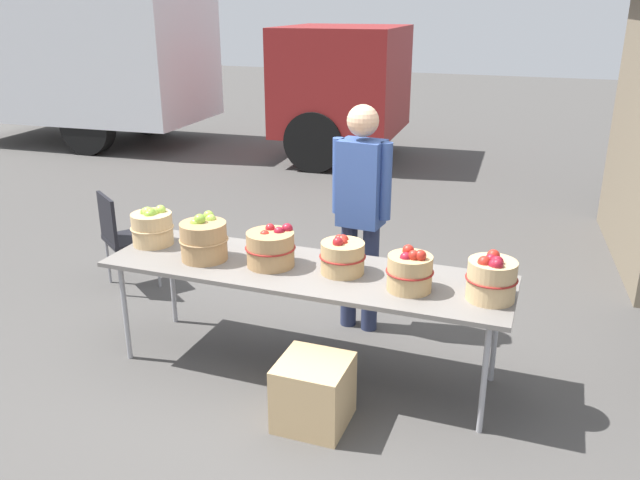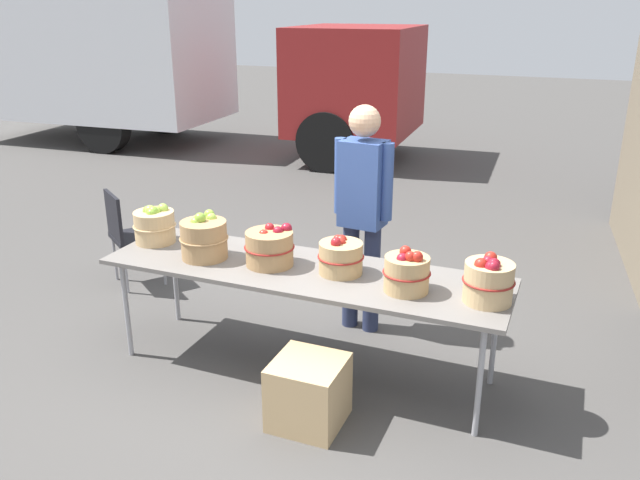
{
  "view_description": "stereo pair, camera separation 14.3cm",
  "coord_description": "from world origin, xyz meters",
  "px_view_note": "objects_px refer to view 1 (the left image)",
  "views": [
    {
      "loc": [
        1.46,
        -3.66,
        2.4
      ],
      "look_at": [
        0.0,
        0.3,
        0.85
      ],
      "focal_mm": 36.51,
      "sensor_mm": 36.0,
      "label": 1
    },
    {
      "loc": [
        1.6,
        -3.61,
        2.4
      ],
      "look_at": [
        0.0,
        0.3,
        0.85
      ],
      "focal_mm": 36.51,
      "sensor_mm": 36.0,
      "label": 2
    }
  ],
  "objects_px": {
    "apple_basket_red_3": "(492,278)",
    "folding_chair": "(122,233)",
    "market_table": "(304,274)",
    "apple_basket_red_0": "(271,248)",
    "apple_basket_green_1": "(204,240)",
    "produce_crate": "(314,392)",
    "vendor_adult": "(361,202)",
    "apple_basket_red_2": "(410,271)",
    "box_truck": "(140,58)",
    "apple_basket_green_0": "(152,227)",
    "apple_basket_red_1": "(342,256)"
  },
  "relations": [
    {
      "from": "apple_basket_red_0",
      "to": "folding_chair",
      "type": "bearing_deg",
      "value": 156.95
    },
    {
      "from": "market_table",
      "to": "produce_crate",
      "type": "bearing_deg",
      "value": -63.58
    },
    {
      "from": "box_truck",
      "to": "produce_crate",
      "type": "distance_m",
      "value": 8.79
    },
    {
      "from": "vendor_adult",
      "to": "produce_crate",
      "type": "relative_size",
      "value": 4.19
    },
    {
      "from": "apple_basket_red_1",
      "to": "folding_chair",
      "type": "distance_m",
      "value": 2.39
    },
    {
      "from": "apple_basket_green_1",
      "to": "vendor_adult",
      "type": "xyz_separation_m",
      "value": [
        0.86,
        0.8,
        0.13
      ]
    },
    {
      "from": "apple_basket_red_0",
      "to": "produce_crate",
      "type": "relative_size",
      "value": 0.81
    },
    {
      "from": "vendor_adult",
      "to": "folding_chair",
      "type": "relative_size",
      "value": 2.01
    },
    {
      "from": "apple_basket_red_1",
      "to": "apple_basket_red_3",
      "type": "height_order",
      "value": "apple_basket_red_3"
    },
    {
      "from": "apple_basket_green_1",
      "to": "produce_crate",
      "type": "relative_size",
      "value": 0.81
    },
    {
      "from": "market_table",
      "to": "apple_basket_red_1",
      "type": "xyz_separation_m",
      "value": [
        0.25,
        0.03,
        0.15
      ]
    },
    {
      "from": "market_table",
      "to": "produce_crate",
      "type": "xyz_separation_m",
      "value": [
        0.27,
        -0.55,
        -0.51
      ]
    },
    {
      "from": "folding_chair",
      "to": "produce_crate",
      "type": "distance_m",
      "value": 2.64
    },
    {
      "from": "apple_basket_green_0",
      "to": "vendor_adult",
      "type": "bearing_deg",
      "value": 26.24
    },
    {
      "from": "market_table",
      "to": "apple_basket_green_1",
      "type": "xyz_separation_m",
      "value": [
        -0.7,
        -0.07,
        0.17
      ]
    },
    {
      "from": "market_table",
      "to": "apple_basket_red_0",
      "type": "height_order",
      "value": "apple_basket_red_0"
    },
    {
      "from": "box_truck",
      "to": "apple_basket_red_2",
      "type": "bearing_deg",
      "value": -48.01
    },
    {
      "from": "apple_basket_red_2",
      "to": "box_truck",
      "type": "xyz_separation_m",
      "value": [
        -6.12,
        6.11,
        0.61
      ]
    },
    {
      "from": "box_truck",
      "to": "folding_chair",
      "type": "distance_m",
      "value": 6.36
    },
    {
      "from": "market_table",
      "to": "vendor_adult",
      "type": "xyz_separation_m",
      "value": [
        0.16,
        0.73,
        0.3
      ]
    },
    {
      "from": "apple_basket_green_1",
      "to": "folding_chair",
      "type": "bearing_deg",
      "value": 148.19
    },
    {
      "from": "box_truck",
      "to": "folding_chair",
      "type": "bearing_deg",
      "value": -60.36
    },
    {
      "from": "apple_basket_red_1",
      "to": "box_truck",
      "type": "bearing_deg",
      "value": 133.32
    },
    {
      "from": "apple_basket_green_1",
      "to": "apple_basket_red_1",
      "type": "height_order",
      "value": "apple_basket_green_1"
    },
    {
      "from": "folding_chair",
      "to": "box_truck",
      "type": "bearing_deg",
      "value": -21.42
    },
    {
      "from": "apple_basket_green_1",
      "to": "folding_chair",
      "type": "distance_m",
      "value": 1.58
    },
    {
      "from": "apple_basket_green_1",
      "to": "produce_crate",
      "type": "bearing_deg",
      "value": -26.35
    },
    {
      "from": "vendor_adult",
      "to": "produce_crate",
      "type": "bearing_deg",
      "value": 100.48
    },
    {
      "from": "apple_basket_red_0",
      "to": "folding_chair",
      "type": "relative_size",
      "value": 0.39
    },
    {
      "from": "market_table",
      "to": "apple_basket_red_0",
      "type": "xyz_separation_m",
      "value": [
        -0.23,
        -0.01,
        0.16
      ]
    },
    {
      "from": "apple_basket_red_3",
      "to": "apple_basket_red_2",
      "type": "bearing_deg",
      "value": -176.27
    },
    {
      "from": "market_table",
      "to": "apple_basket_red_1",
      "type": "relative_size",
      "value": 8.94
    },
    {
      "from": "apple_basket_red_3",
      "to": "folding_chair",
      "type": "height_order",
      "value": "apple_basket_red_3"
    },
    {
      "from": "apple_basket_red_1",
      "to": "apple_basket_red_3",
      "type": "xyz_separation_m",
      "value": [
        0.94,
        -0.08,
        0.03
      ]
    },
    {
      "from": "folding_chair",
      "to": "produce_crate",
      "type": "height_order",
      "value": "folding_chair"
    },
    {
      "from": "apple_basket_red_2",
      "to": "market_table",
      "type": "bearing_deg",
      "value": 173.77
    },
    {
      "from": "apple_basket_green_0",
      "to": "apple_basket_red_0",
      "type": "bearing_deg",
      "value": -4.43
    },
    {
      "from": "market_table",
      "to": "apple_basket_red_1",
      "type": "height_order",
      "value": "apple_basket_red_1"
    },
    {
      "from": "apple_basket_red_2",
      "to": "vendor_adult",
      "type": "distance_m",
      "value": 0.99
    },
    {
      "from": "folding_chair",
      "to": "vendor_adult",
      "type": "bearing_deg",
      "value": -144.37
    },
    {
      "from": "vendor_adult",
      "to": "folding_chair",
      "type": "xyz_separation_m",
      "value": [
        -2.17,
        0.01,
        -0.51
      ]
    },
    {
      "from": "vendor_adult",
      "to": "box_truck",
      "type": "relative_size",
      "value": 0.22
    },
    {
      "from": "apple_basket_green_1",
      "to": "apple_basket_red_3",
      "type": "distance_m",
      "value": 1.9
    },
    {
      "from": "apple_basket_red_2",
      "to": "box_truck",
      "type": "height_order",
      "value": "box_truck"
    },
    {
      "from": "apple_basket_red_3",
      "to": "box_truck",
      "type": "bearing_deg",
      "value": 137.35
    },
    {
      "from": "apple_basket_green_0",
      "to": "apple_basket_red_0",
      "type": "height_order",
      "value": "apple_basket_green_0"
    },
    {
      "from": "apple_basket_green_0",
      "to": "apple_basket_red_2",
      "type": "bearing_deg",
      "value": -4.18
    },
    {
      "from": "vendor_adult",
      "to": "produce_crate",
      "type": "height_order",
      "value": "vendor_adult"
    },
    {
      "from": "apple_basket_red_2",
      "to": "box_truck",
      "type": "relative_size",
      "value": 0.04
    },
    {
      "from": "produce_crate",
      "to": "vendor_adult",
      "type": "bearing_deg",
      "value": 94.95
    }
  ]
}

